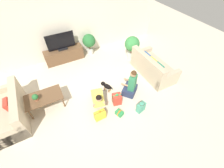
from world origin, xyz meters
The scene contains 17 objects.
ground_plane centered at (0.00, 0.00, 0.00)m, with size 16.00×16.00×0.00m, color beige.
wall_back centered at (0.00, 2.63, 1.30)m, with size 8.40×0.06×2.60m.
sofa_left centered at (-2.40, 0.29, 0.29)m, with size 0.89×1.74×0.84m.
sofa_right centered at (2.40, -0.03, 0.30)m, with size 0.89×1.74×0.84m.
coffee_table centered at (-1.44, 0.24, 0.42)m, with size 1.06×0.64×0.47m.
tv_console centered at (-0.29, 2.34, 0.27)m, with size 1.53×0.44×0.54m.
tv centered at (-0.29, 2.34, 0.84)m, with size 1.07×0.20×0.68m.
potted_plant_back_right centered at (0.83, 2.29, 0.59)m, with size 0.54×0.54×0.92m.
potted_plant_corner_right centered at (2.26, 1.19, 0.61)m, with size 0.60×0.60×0.99m.
person_kneeling centered at (-0.01, -0.44, 0.34)m, with size 0.48×0.84×0.79m.
person_sitting centered at (1.17, -0.48, 0.36)m, with size 0.66×0.64×0.98m.
dog centered at (0.50, 0.02, 0.19)m, with size 0.29×0.44×0.30m.
gift_box_a centered at (-0.15, -0.90, 0.14)m, with size 0.33×0.18×0.34m.
gift_box_b centered at (0.41, -1.06, 0.07)m, with size 0.24×0.27×0.18m.
gift_box_c centered at (0.55, -0.64, 0.18)m, with size 0.31×0.30×0.43m.
gift_bag_a centered at (1.05, -1.24, 0.17)m, with size 0.30×0.21×0.35m.
tabletop_plant centered at (-1.63, 0.21, 0.59)m, with size 0.17×0.17×0.22m.
Camera 1 is at (-0.94, -3.15, 3.89)m, focal length 24.00 mm.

